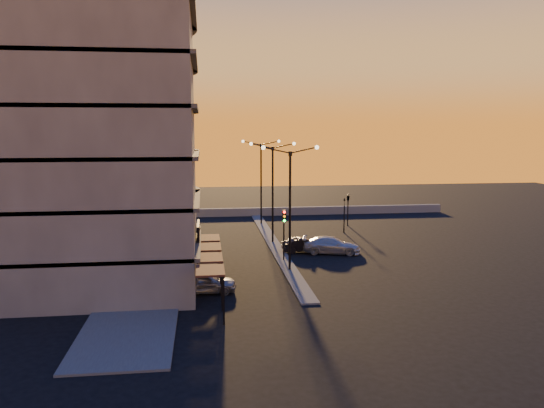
% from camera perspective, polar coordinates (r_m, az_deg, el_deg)
% --- Properties ---
extents(ground, '(120.00, 120.00, 0.00)m').
position_cam_1_polar(ground, '(40.66, 1.91, -7.19)').
color(ground, black).
rests_on(ground, ground).
extents(sidewalk_west, '(5.00, 40.00, 0.12)m').
position_cam_1_polar(sidewalk_west, '(44.21, -12.59, -6.05)').
color(sidewalk_west, '#51514E').
rests_on(sidewalk_west, ground).
extents(median, '(1.20, 36.00, 0.12)m').
position_cam_1_polar(median, '(50.26, 0.07, -4.15)').
color(median, '#51514E').
rests_on(median, ground).
extents(parapet, '(44.00, 0.50, 1.00)m').
position_cam_1_polar(parapet, '(66.04, -0.01, -0.81)').
color(parapet, slate).
rests_on(parapet, ground).
extents(building, '(14.35, 17.08, 25.00)m').
position_cam_1_polar(building, '(39.50, -18.78, 9.40)').
color(building, '#655F59').
rests_on(building, ground).
extents(streetlamp_near, '(4.32, 0.32, 9.51)m').
position_cam_1_polar(streetlamp_near, '(39.56, 1.95, 0.65)').
color(streetlamp_near, black).
rests_on(streetlamp_near, ground).
extents(streetlamp_mid, '(4.32, 0.32, 9.51)m').
position_cam_1_polar(streetlamp_mid, '(49.39, 0.07, 2.14)').
color(streetlamp_mid, black).
rests_on(streetlamp_mid, ground).
extents(streetlamp_far, '(4.32, 0.32, 9.51)m').
position_cam_1_polar(streetlamp_far, '(59.27, -1.18, 3.13)').
color(streetlamp_far, black).
rests_on(streetlamp_far, ground).
extents(traffic_light_main, '(0.28, 0.44, 4.25)m').
position_cam_1_polar(traffic_light_main, '(42.78, 1.31, -2.45)').
color(traffic_light_main, black).
rests_on(traffic_light_main, ground).
extents(signal_east_a, '(0.13, 0.16, 3.60)m').
position_cam_1_polar(signal_east_a, '(55.33, 7.77, -1.12)').
color(signal_east_a, black).
rests_on(signal_east_a, ground).
extents(signal_east_b, '(0.42, 1.99, 3.60)m').
position_cam_1_polar(signal_east_b, '(59.37, 8.19, 0.64)').
color(signal_east_b, black).
rests_on(signal_east_b, ground).
extents(car_hatchback, '(4.31, 1.83, 1.46)m').
position_cam_1_polar(car_hatchback, '(35.45, -7.37, -8.34)').
color(car_hatchback, gray).
rests_on(car_hatchback, ground).
extents(car_sedan, '(3.86, 1.51, 1.25)m').
position_cam_1_polar(car_sedan, '(46.61, 3.47, -4.42)').
color(car_sedan, black).
rests_on(car_sedan, ground).
extents(car_wagon, '(5.35, 3.21, 1.45)m').
position_cam_1_polar(car_wagon, '(46.28, 6.40, -4.42)').
color(car_wagon, silver).
rests_on(car_wagon, ground).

